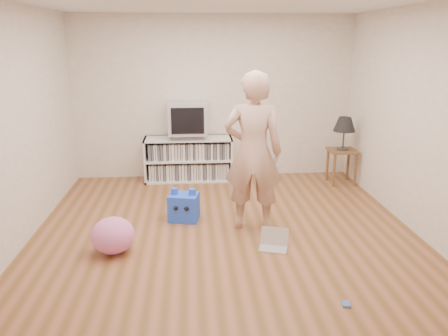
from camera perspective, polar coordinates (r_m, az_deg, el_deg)
name	(u,v)px	position (r m, az deg, el deg)	size (l,w,h in m)	color
ground	(224,230)	(5.31, 0.04, -8.04)	(4.50, 4.50, 0.00)	brown
walls	(224,123)	(4.92, 0.04, 5.89)	(4.52, 4.52, 2.60)	beige
ceiling	(224,0)	(4.86, 0.04, 21.14)	(4.50, 4.50, 0.01)	white
media_unit	(189,159)	(7.10, -4.65, 1.22)	(1.40, 0.45, 0.70)	white
dvd_deck	(188,136)	(7.00, -4.72, 4.23)	(0.45, 0.35, 0.07)	gray
crt_tv	(188,118)	(6.94, -4.78, 6.53)	(0.60, 0.53, 0.50)	#A7A7AD
side_table	(342,158)	(7.12, 15.15, 1.28)	(0.42, 0.42, 0.55)	brown
table_lamp	(345,125)	(7.01, 15.47, 5.43)	(0.34, 0.34, 0.52)	#333333
person	(253,152)	(5.08, 3.82, 2.04)	(0.69, 0.45, 1.88)	#D0A28E
laptop	(274,242)	(4.90, 6.52, -9.63)	(0.36, 0.32, 0.21)	silver
playing_cards	(346,304)	(4.07, 15.66, -16.75)	(0.07, 0.09, 0.02)	#476CBF
plush_blue	(184,207)	(5.55, -5.27, -5.04)	(0.41, 0.36, 0.42)	blue
plush_pink	(113,235)	(4.85, -14.31, -8.53)	(0.46, 0.46, 0.39)	pink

